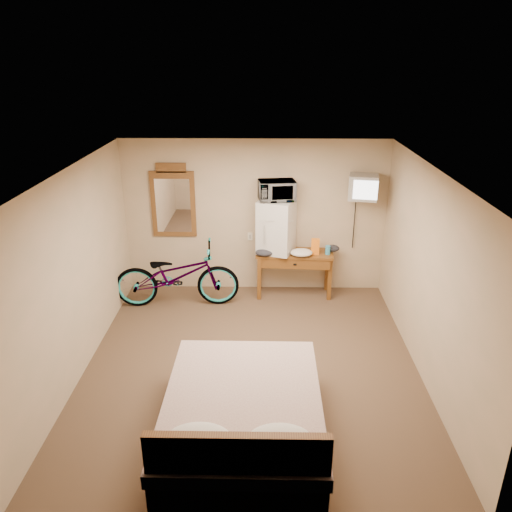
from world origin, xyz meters
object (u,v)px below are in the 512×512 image
bicycle (177,275)px  crt_television (363,187)px  desk (294,261)px  microwave (277,191)px  blue_cup (328,250)px  bed (243,420)px  wall_mirror (173,202)px  mini_fridge (276,226)px

bicycle → crt_television: bearing=-86.7°
desk → bicycle: bearing=-168.9°
microwave → crt_television: size_ratio=0.93×
desk → microwave: 1.17m
microwave → blue_cup: (0.82, -0.11, -0.93)m
bed → wall_mirror: bearing=109.0°
crt_television → blue_cup: bearing=-172.4°
microwave → wall_mirror: wall_mirror is taller
wall_mirror → blue_cup: bearing=-7.3°
wall_mirror → crt_television: bearing=-4.8°
bicycle → mini_fridge: bearing=-78.9°
crt_television → desk: bearing=-178.9°
desk → bed: 3.46m
bicycle → bed: size_ratio=0.92×
crt_television → bed: (-1.70, -3.40, -1.53)m
mini_fridge → wall_mirror: bearing=172.9°
mini_fridge → bicycle: (-1.54, -0.42, -0.67)m
wall_mirror → bed: (1.25, -3.65, -1.22)m
desk → wall_mirror: size_ratio=1.04×
blue_cup → bed: 3.58m
microwave → crt_television: (1.31, -0.05, 0.07)m
bicycle → microwave: bearing=-78.9°
mini_fridge → bicycle: bearing=-164.6°
blue_cup → crt_television: crt_television is taller
blue_cup → wall_mirror: (-2.46, 0.32, 0.69)m
desk → blue_cup: blue_cup is taller
crt_television → wall_mirror: (-2.95, 0.25, -0.31)m
mini_fridge → bed: mini_fridge is taller
crt_television → bed: size_ratio=0.28×
bed → microwave: bearing=83.5°
desk → microwave: microwave is taller
desk → bicycle: 1.88m
desk → wall_mirror: wall_mirror is taller
mini_fridge → microwave: microwave is taller
desk → mini_fridge: size_ratio=1.47×
microwave → mini_fridge: bearing=-131.9°
mini_fridge → desk: bearing=-12.2°
mini_fridge → bed: bearing=-96.5°
microwave → wall_mirror: bearing=164.8°
crt_television → microwave: bearing=178.0°
microwave → bed: (-0.39, -3.44, -1.46)m
mini_fridge → wall_mirror: 1.69m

